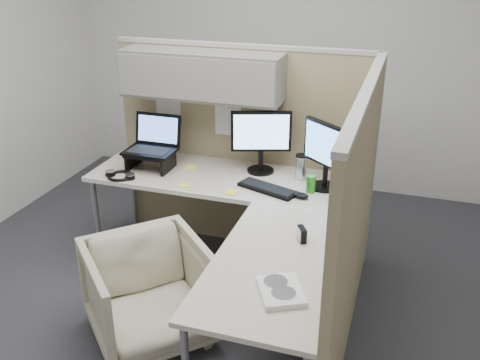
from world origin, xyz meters
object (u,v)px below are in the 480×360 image
(desk, at_px, (238,210))
(office_chair, at_px, (149,289))
(monitor_left, at_px, (261,137))
(keyboard, at_px, (268,189))

(desk, relative_size, office_chair, 2.80)
(desk, distance_m, monitor_left, 0.66)
(office_chair, bearing_deg, monitor_left, 26.48)
(desk, bearing_deg, office_chair, -124.92)
(monitor_left, height_order, keyboard, monitor_left)
(office_chair, height_order, keyboard, keyboard)
(monitor_left, bearing_deg, desk, -107.12)
(desk, xyz_separation_m, office_chair, (-0.39, -0.56, -0.33))
(monitor_left, bearing_deg, keyboard, -83.86)
(desk, distance_m, office_chair, 0.76)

